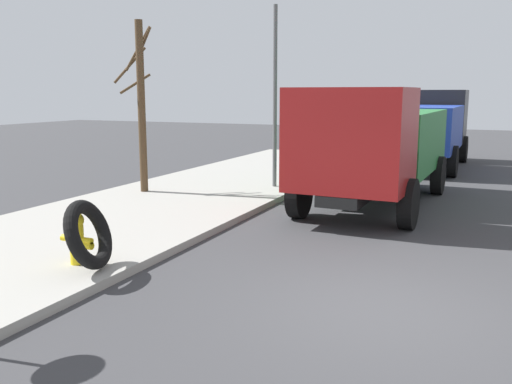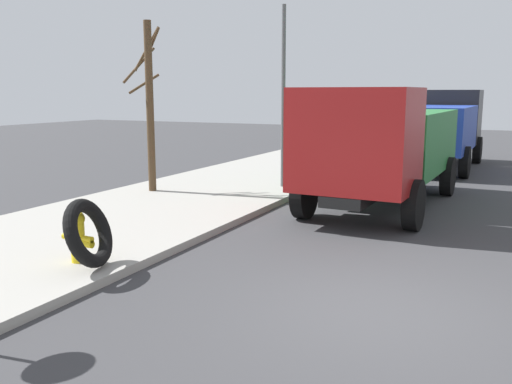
% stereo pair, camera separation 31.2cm
% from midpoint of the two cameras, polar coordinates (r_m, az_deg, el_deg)
% --- Properties ---
extents(ground_plane, '(80.00, 80.00, 0.00)m').
position_cam_midpoint_polar(ground_plane, '(7.77, 11.92, -11.93)').
color(ground_plane, '#38383A').
extents(sidewalk_curb, '(36.00, 5.00, 0.15)m').
position_cam_midpoint_polar(sidewalk_curb, '(10.96, -23.72, -5.62)').
color(sidewalk_curb, '#99968E').
rests_on(sidewalk_curb, ground).
extents(fire_hydrant, '(0.27, 0.60, 0.86)m').
position_cam_midpoint_polar(fire_hydrant, '(9.48, -18.82, -4.35)').
color(fire_hydrant, yellow).
rests_on(fire_hydrant, sidewalk_curb).
extents(loose_tire, '(1.23, 0.83, 1.14)m').
position_cam_midpoint_polar(loose_tire, '(9.08, -17.76, -4.18)').
color(loose_tire, black).
rests_on(loose_tire, sidewalk_curb).
extents(dump_truck_green, '(7.08, 2.99, 3.00)m').
position_cam_midpoint_polar(dump_truck_green, '(14.40, 11.59, 4.86)').
color(dump_truck_green, '#237033').
rests_on(dump_truck_green, ground).
extents(dump_truck_blue, '(7.04, 2.89, 3.00)m').
position_cam_midpoint_polar(dump_truck_blue, '(22.79, 16.78, 6.53)').
color(dump_truck_blue, '#1E3899').
rests_on(dump_truck_blue, ground).
extents(bare_tree, '(1.01, 0.96, 4.67)m').
position_cam_midpoint_polar(bare_tree, '(15.80, -12.30, 8.98)').
color(bare_tree, '#4C3823').
rests_on(bare_tree, sidewalk_curb).
extents(street_light_pole, '(0.12, 0.12, 5.19)m').
position_cam_midpoint_polar(street_light_pole, '(16.26, 1.40, 9.65)').
color(street_light_pole, '#595B5E').
rests_on(street_light_pole, sidewalk_curb).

